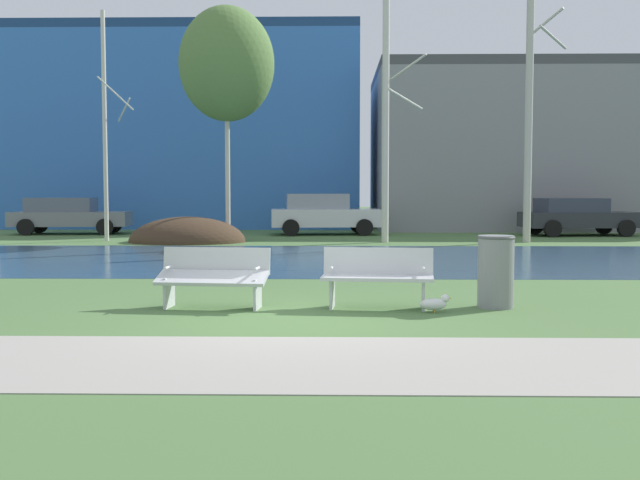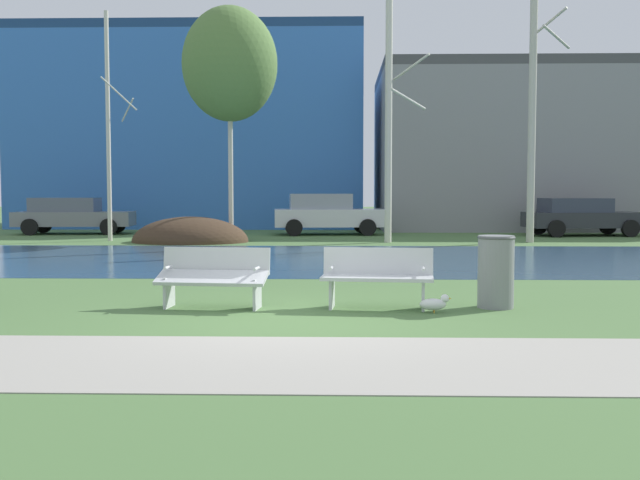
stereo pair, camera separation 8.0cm
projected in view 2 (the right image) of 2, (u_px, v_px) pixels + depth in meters
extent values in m
plane|color=#4C703D|center=(315.00, 255.00, 19.72)|extent=(120.00, 120.00, 0.00)
cube|color=#9E998E|center=(274.00, 361.00, 7.40)|extent=(60.00, 2.44, 0.01)
cube|color=#33516B|center=(314.00, 259.00, 18.67)|extent=(80.00, 8.69, 0.01)
ellipsoid|color=#423021|center=(190.00, 242.00, 24.84)|extent=(3.88, 3.11, 1.69)
cube|color=silver|center=(212.00, 278.00, 10.71)|extent=(1.64, 0.63, 0.19)
cube|color=silver|center=(217.00, 261.00, 10.97)|extent=(1.60, 0.24, 0.40)
cube|color=silver|center=(169.00, 292.00, 10.87)|extent=(0.08, 0.43, 0.45)
cube|color=silver|center=(257.00, 294.00, 10.70)|extent=(0.08, 0.43, 0.45)
cylinder|color=silver|center=(168.00, 267.00, 10.80)|extent=(0.07, 0.28, 0.04)
cylinder|color=silver|center=(256.00, 269.00, 10.64)|extent=(0.07, 0.28, 0.04)
cube|color=silver|center=(377.00, 278.00, 10.65)|extent=(1.64, 0.64, 0.05)
cube|color=silver|center=(378.00, 261.00, 10.91)|extent=(1.60, 0.24, 0.40)
cube|color=silver|center=(332.00, 293.00, 10.80)|extent=(0.08, 0.43, 0.45)
cube|color=silver|center=(423.00, 294.00, 10.64)|extent=(0.08, 0.43, 0.45)
cylinder|color=silver|center=(332.00, 268.00, 10.74)|extent=(0.07, 0.28, 0.04)
cylinder|color=silver|center=(423.00, 269.00, 10.57)|extent=(0.07, 0.28, 0.04)
cylinder|color=gray|center=(496.00, 272.00, 10.81)|extent=(0.52, 0.52, 1.05)
torus|color=#494A4C|center=(496.00, 238.00, 10.78)|extent=(0.54, 0.54, 0.04)
ellipsoid|color=white|center=(433.00, 304.00, 10.37)|extent=(0.37, 0.17, 0.17)
sphere|color=white|center=(445.00, 299.00, 10.36)|extent=(0.12, 0.12, 0.12)
cone|color=gold|center=(449.00, 299.00, 10.36)|extent=(0.06, 0.04, 0.04)
cylinder|color=gold|center=(434.00, 310.00, 10.34)|extent=(0.01, 0.01, 0.10)
cylinder|color=gold|center=(434.00, 309.00, 10.40)|extent=(0.01, 0.01, 0.10)
cylinder|color=beige|center=(108.00, 127.00, 25.22)|extent=(0.15, 0.15, 7.74)
cylinder|color=beige|center=(128.00, 110.00, 25.55)|extent=(0.73, 1.03, 0.72)
cylinder|color=beige|center=(119.00, 94.00, 24.56)|extent=(0.97, 0.94, 1.02)
cylinder|color=beige|center=(230.00, 128.00, 25.05)|extent=(0.16, 0.16, 7.62)
ellipsoid|color=#567A3D|center=(230.00, 64.00, 24.91)|extent=(3.19, 3.19, 3.83)
cylinder|color=beige|center=(389.00, 118.00, 24.38)|extent=(0.23, 0.23, 8.17)
cylinder|color=beige|center=(411.00, 67.00, 24.77)|extent=(1.09, 1.54, 0.66)
cylinder|color=beige|center=(408.00, 99.00, 23.72)|extent=(1.23, 1.20, 0.57)
cylinder|color=#BCB7A8|center=(532.00, 98.00, 24.33)|extent=(0.25, 0.25, 9.49)
cylinder|color=#BCB7A8|center=(550.00, 22.00, 24.58)|extent=(0.87, 1.22, 0.73)
cylinder|color=#BCB7A8|center=(556.00, 37.00, 23.61)|extent=(1.20, 1.17, 0.57)
cube|color=slate|center=(75.00, 219.00, 29.40)|extent=(4.63, 2.15, 0.56)
cube|color=slate|center=(65.00, 205.00, 29.34)|extent=(2.65, 1.76, 0.55)
cylinder|color=black|center=(118.00, 225.00, 30.39)|extent=(0.66, 0.28, 0.64)
cylinder|color=black|center=(109.00, 227.00, 28.67)|extent=(0.66, 0.28, 0.64)
cylinder|color=black|center=(43.00, 225.00, 30.18)|extent=(0.66, 0.28, 0.64)
cylinder|color=black|center=(30.00, 227.00, 28.46)|extent=(0.66, 0.28, 0.64)
cube|color=silver|center=(329.00, 218.00, 28.93)|extent=(4.37, 2.18, 0.67)
cube|color=#949AAC|center=(320.00, 201.00, 28.86)|extent=(2.50, 1.79, 0.60)
cylinder|color=black|center=(362.00, 225.00, 29.94)|extent=(0.66, 0.28, 0.64)
cylinder|color=black|center=(368.00, 227.00, 28.16)|extent=(0.66, 0.28, 0.64)
cylinder|color=black|center=(292.00, 225.00, 29.74)|extent=(0.66, 0.28, 0.64)
cylinder|color=black|center=(294.00, 228.00, 27.97)|extent=(0.66, 0.28, 0.64)
cube|color=#282B30|center=(583.00, 220.00, 28.24)|extent=(4.40, 2.23, 0.58)
cube|color=#2F3648|center=(575.00, 205.00, 28.18)|extent=(2.52, 1.83, 0.53)
cylinder|color=black|center=(608.00, 226.00, 29.26)|extent=(0.66, 0.28, 0.64)
cylinder|color=black|center=(630.00, 228.00, 27.44)|extent=(0.66, 0.28, 0.64)
cylinder|color=black|center=(538.00, 226.00, 29.07)|extent=(0.66, 0.28, 0.64)
cylinder|color=black|center=(556.00, 229.00, 27.25)|extent=(0.66, 0.28, 0.64)
cube|color=#3870C6|center=(198.00, 136.00, 36.48)|extent=(15.91, 8.28, 8.76)
cube|color=navy|center=(197.00, 41.00, 36.18)|extent=(15.91, 8.28, 0.40)
cube|color=gray|center=(557.00, 154.00, 34.38)|extent=(16.44, 8.99, 6.78)
cube|color=#48484B|center=(558.00, 76.00, 34.15)|extent=(16.44, 8.99, 0.40)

